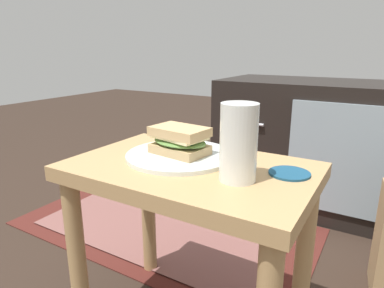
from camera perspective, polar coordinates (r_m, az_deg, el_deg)
side_table at (r=0.81m, az=-0.31°, el=-9.51°), size 0.56×0.36×0.46m
tv_cabinet at (r=1.65m, az=21.78°, el=-0.34°), size 0.96×0.46×0.58m
area_rug at (r=1.45m, az=-4.62°, el=-13.64°), size 1.19×0.65×0.01m
plate at (r=0.83m, az=-2.07°, el=-1.91°), size 0.26×0.26×0.01m
sandwich_front at (r=0.82m, az=-2.10°, el=0.60°), size 0.16×0.11×0.07m
beer_glass at (r=0.67m, az=7.85°, el=-0.13°), size 0.08×0.08×0.16m
coaster at (r=0.75m, az=16.12°, el=-4.77°), size 0.09×0.09×0.01m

